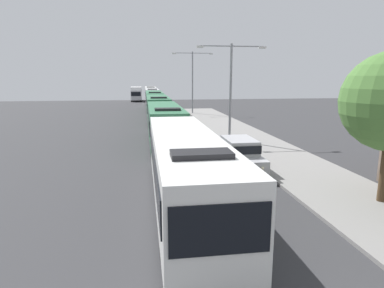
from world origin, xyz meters
TOP-DOWN VIEW (x-y plane):
  - bus_lead at (-1.30, 13.28)m, footprint 2.58×12.31m
  - bus_second_in_line at (-1.30, 26.46)m, footprint 2.58×11.18m
  - bus_middle at (-1.30, 40.04)m, footprint 2.58×11.55m
  - bus_fourth_in_line at (-1.30, 52.86)m, footprint 2.58×11.94m
  - bus_rear at (-1.30, 66.55)m, footprint 2.58×12.39m
  - bus_tail_end at (-1.30, 80.45)m, footprint 2.58×11.02m
  - white_suv at (2.40, 18.12)m, footprint 1.86×4.56m
  - box_truck_oncoming at (-4.60, 77.00)m, footprint 2.35×6.97m
  - streetlamp_mid at (4.10, 26.80)m, footprint 5.66×0.28m
  - streetlamp_far at (4.10, 48.05)m, footprint 5.83×0.28m

SIDE VIEW (x-z plane):
  - white_suv at x=2.40m, z-range 0.08..1.98m
  - bus_tail_end at x=-1.30m, z-range 0.09..3.30m
  - bus_second_in_line at x=-1.30m, z-range 0.09..3.30m
  - bus_middle at x=-1.30m, z-range 0.09..3.30m
  - bus_fourth_in_line at x=-1.30m, z-range 0.09..3.30m
  - bus_lead at x=-1.30m, z-range 0.09..3.30m
  - bus_rear at x=-1.30m, z-range 0.09..3.30m
  - box_truck_oncoming at x=-4.60m, z-range 0.12..3.27m
  - streetlamp_mid at x=4.10m, z-range 1.04..8.80m
  - streetlamp_far at x=4.10m, z-range 1.09..9.81m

